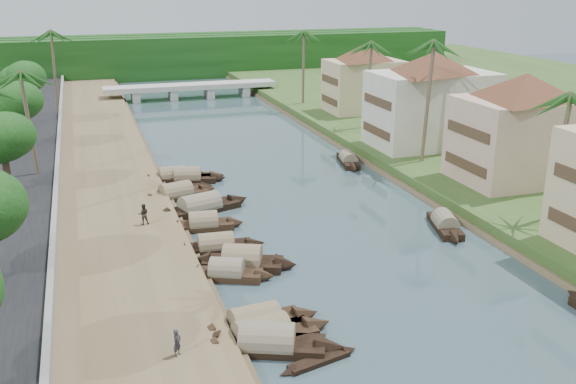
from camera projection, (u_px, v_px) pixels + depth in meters
name	position (u px, v px, depth m)	size (l,w,h in m)	color
ground	(387.00, 287.00, 40.95)	(220.00, 220.00, 0.00)	#374C53
left_bank	(110.00, 207.00, 54.16)	(10.00, 180.00, 0.80)	brown
right_bank	(469.00, 169.00, 64.39)	(16.00, 180.00, 1.20)	#2F5020
road	(0.00, 215.00, 51.57)	(8.00, 180.00, 1.40)	black
retaining_wall	(56.00, 202.00, 52.63)	(0.40, 180.00, 1.10)	slate
treeline	(166.00, 56.00, 129.92)	(120.00, 14.00, 8.00)	#12380F
bridge	(191.00, 88.00, 105.37)	(28.00, 4.00, 2.40)	#B0B0A5
building_mid	(522.00, 127.00, 57.53)	(14.11, 14.11, 9.70)	#D4AD96
building_far	(432.00, 98.00, 69.79)	(15.59, 15.59, 10.20)	silver
building_distant	(364.00, 77.00, 88.29)	(12.62, 12.62, 9.20)	tan
sampan_2	(262.00, 336.00, 34.51)	(8.65, 2.68, 2.24)	black
sampan_3	(267.00, 343.00, 33.87)	(8.57, 4.92, 2.29)	black
sampan_4	(255.00, 325.00, 35.69)	(8.15, 2.59, 2.27)	black
sampan_5	(242.00, 262.00, 43.62)	(7.78, 4.67, 2.42)	black
sampan_6	(227.00, 273.00, 42.04)	(6.53, 4.03, 1.98)	black
sampan_7	(216.00, 246.00, 46.18)	(7.47, 2.05, 2.00)	black
sampan_8	(203.00, 224.00, 50.36)	(6.67, 2.27, 2.06)	black
sampan_9	(200.00, 207.00, 54.03)	(9.70, 4.62, 2.39)	black
sampan_10	(176.00, 194.00, 57.32)	(8.15, 3.75, 2.21)	black
sampan_11	(188.00, 178.00, 62.10)	(7.70, 3.26, 2.17)	black
sampan_12	(187.00, 176.00, 62.59)	(7.76, 2.33, 1.87)	black
sampan_13	(173.00, 177.00, 62.37)	(7.58, 2.00, 2.08)	black
sampan_15	(445.00, 224.00, 50.32)	(3.39, 7.40, 1.98)	black
sampan_16	(348.00, 160.00, 68.25)	(2.81, 7.60, 1.87)	black
canoe_1	(319.00, 361.00, 32.82)	(4.81, 1.88, 0.77)	black
canoe_2	(180.00, 187.00, 60.27)	(6.27, 1.54, 0.90)	black
palm_1	(565.00, 99.00, 46.50)	(3.20, 3.20, 10.98)	brown
palm_2	(430.00, 46.00, 61.48)	(3.20, 3.20, 13.31)	brown
palm_3	(368.00, 46.00, 76.77)	(3.20, 3.20, 11.76)	brown
palm_6	(24.00, 75.00, 57.13)	(3.20, 3.20, 10.96)	brown
palm_7	(303.00, 34.00, 92.21)	(3.20, 3.20, 11.81)	brown
palm_8	(49.00, 34.00, 83.92)	(3.20, 3.20, 12.29)	brown
tree_3	(2.00, 139.00, 53.45)	(4.82, 4.82, 6.71)	#4E3B2C
tree_4	(16.00, 103.00, 67.61)	(4.97, 4.97, 7.00)	#4E3B2C
tree_5	(23.00, 80.00, 79.18)	(4.85, 4.85, 7.61)	#4E3B2C
tree_6	(466.00, 91.00, 72.30)	(4.11, 4.11, 7.36)	#4E3B2C
person_near	(177.00, 343.00, 31.86)	(0.53, 0.35, 1.45)	#27262E
person_far	(144.00, 214.00, 49.06)	(0.80, 0.62, 1.64)	#2D271F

